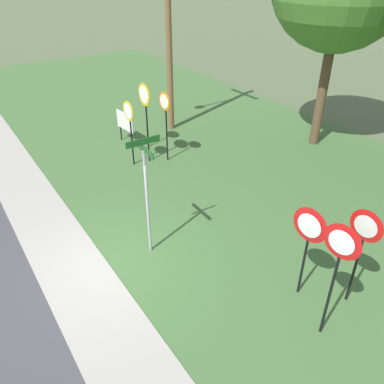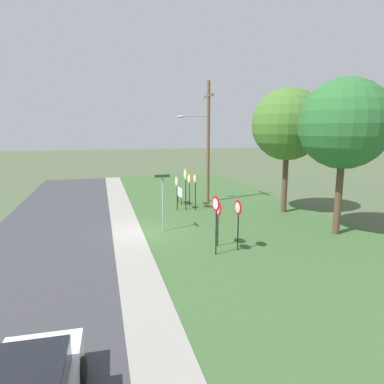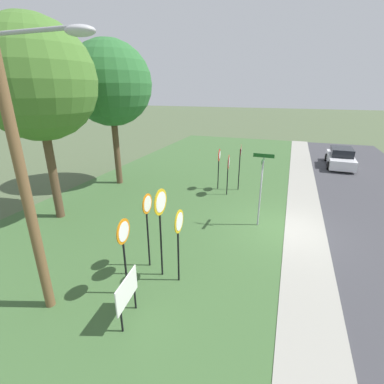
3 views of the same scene
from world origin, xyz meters
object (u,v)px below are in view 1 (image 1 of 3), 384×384
Objects in this scene: street_name_post at (146,189)px; notice_board at (125,123)px; stop_sign_near_left at (145,105)px; yield_sign_near_left at (363,237)px; yield_sign_near_right at (339,257)px; utility_pole at (164,6)px; stop_sign_far_center at (145,105)px; yield_sign_far_left at (308,233)px; stop_sign_near_right at (165,113)px; stop_sign_far_left at (129,120)px.

notice_board is (-6.37, 2.42, -1.00)m from street_name_post.
yield_sign_near_left is at bearing -6.61° from stop_sign_near_left.
street_name_post is at bearing -167.67° from yield_sign_near_right.
yield_sign_near_right is 11.53m from utility_pole.
stop_sign_far_center is 1.08× the size of yield_sign_near_right.
yield_sign_far_left is at bearing 34.45° from street_name_post.
stop_sign_near_left is 0.88× the size of yield_sign_near_right.
stop_sign_far_center is 2.29× the size of notice_board.
yield_sign_far_left reaches higher than notice_board.
utility_pole is (-6.65, 4.53, 2.99)m from street_name_post.
yield_sign_far_left is 1.80× the size of notice_board.
stop_sign_near_right is 1.08× the size of stop_sign_far_left.
stop_sign_near_right reaches higher than yield_sign_near_left.
yield_sign_near_right reaches higher than stop_sign_near_right.
street_name_post reaches higher than stop_sign_far_left.
street_name_post is 2.48× the size of notice_board.
yield_sign_near_left reaches higher than stop_sign_far_left.
yield_sign_near_left is (8.03, -0.25, -0.06)m from stop_sign_near_right.
yield_sign_near_right is 0.30× the size of utility_pole.
stop_sign_far_left is 2.12m from notice_board.
yield_sign_near_right reaches higher than stop_sign_near_left.
notice_board is at bearing -82.44° from utility_pole.
yield_sign_far_left is (8.68, -0.91, -0.02)m from stop_sign_near_left.
stop_sign_far_center is 1.21× the size of yield_sign_near_left.
stop_sign_far_left is 4.68m from utility_pole.
utility_pole is at bearing 144.84° from stop_sign_near_right.
yield_sign_far_left is (7.57, -0.35, -0.43)m from stop_sign_far_center.
stop_sign_near_right is at bearing 174.01° from yield_sign_near_left.
yield_sign_near_left is at bearing 36.66° from street_name_post.
utility_pole is at bearing 158.09° from yield_sign_far_left.
street_name_post is (-4.13, -1.59, -0.15)m from yield_sign_near_right.
stop_sign_far_left is 8.46m from yield_sign_near_left.
utility_pole is (-1.09, 1.60, 3.14)m from stop_sign_near_left.
yield_sign_far_left is at bearing -14.42° from utility_pole.
stop_sign_near_left is at bearing 178.49° from stop_sign_near_right.
stop_sign_near_right is at bearing 145.86° from street_name_post.
stop_sign_far_left is 0.82× the size of stop_sign_far_center.
yield_sign_near_right is at bearing -81.61° from yield_sign_near_left.
stop_sign_far_center is at bearing 169.85° from yield_sign_far_left.
notice_board is at bearing 160.72° from street_name_post.
stop_sign_near_right is 4.22m from utility_pole.
notice_board is at bearing 177.53° from yield_sign_near_left.
yield_sign_far_left is 0.73× the size of street_name_post.
yield_sign_near_right is at bearing 22.50° from street_name_post.
yield_sign_far_left is at bearing -8.79° from notice_board.
stop_sign_near_left is 1.04× the size of yield_sign_far_left.
stop_sign_far_left is at bearing 170.05° from yield_sign_near_right.
stop_sign_near_right is 0.28× the size of utility_pole.
stop_sign_near_right is 0.82× the size of street_name_post.
utility_pole is at bearing 91.15° from notice_board.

